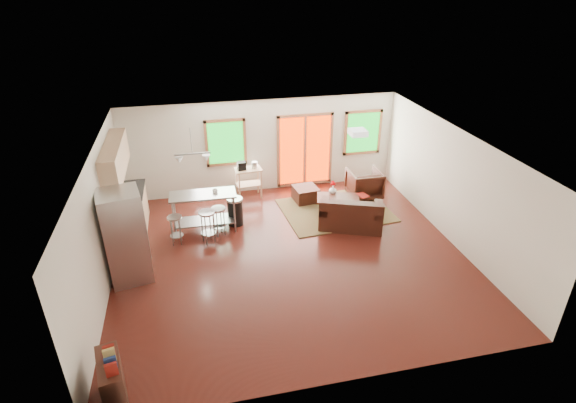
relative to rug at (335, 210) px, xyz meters
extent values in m
cube|color=#330F0C|center=(-1.61, -1.79, -0.02)|extent=(7.50, 7.00, 0.02)
cube|color=silver|center=(-1.61, -1.79, 2.60)|extent=(7.50, 7.00, 0.02)
cube|color=beige|center=(-1.61, 1.72, 1.29)|extent=(7.50, 0.02, 2.60)
cube|color=beige|center=(-5.37, -1.79, 1.29)|extent=(0.02, 7.00, 2.60)
cube|color=beige|center=(2.15, -1.79, 1.29)|extent=(0.02, 7.00, 2.60)
cube|color=beige|center=(-1.61, -5.30, 1.29)|extent=(7.50, 0.02, 2.60)
cube|color=#0C6114|center=(-2.61, 1.67, 1.49)|extent=(0.94, 0.02, 1.14)
cube|color=brown|center=(-2.61, 1.67, 2.10)|extent=(1.10, 0.05, 0.08)
cube|color=brown|center=(-2.61, 1.67, 0.88)|extent=(1.10, 0.05, 0.08)
cube|color=brown|center=(-3.12, 1.67, 1.49)|extent=(0.08, 0.05, 1.30)
cube|color=brown|center=(-2.10, 1.67, 1.49)|extent=(0.08, 0.05, 1.30)
cube|color=red|center=(-0.41, 1.67, 1.09)|extent=(1.44, 0.02, 1.94)
cube|color=brown|center=(-0.41, 1.67, 2.10)|extent=(1.60, 0.05, 0.08)
cube|color=brown|center=(-0.41, 1.67, 0.08)|extent=(1.60, 0.05, 0.08)
cube|color=brown|center=(-1.17, 1.67, 1.09)|extent=(0.08, 0.05, 2.10)
cube|color=brown|center=(0.35, 1.67, 1.09)|extent=(0.08, 0.05, 2.10)
cube|color=brown|center=(-0.41, 1.67, 1.09)|extent=(0.08, 0.05, 1.94)
cube|color=#0C6114|center=(1.29, 1.67, 1.49)|extent=(0.94, 0.02, 1.14)
cube|color=brown|center=(1.29, 1.67, 2.10)|extent=(1.10, 0.05, 0.08)
cube|color=brown|center=(1.29, 1.67, 0.88)|extent=(1.10, 0.05, 0.08)
cube|color=brown|center=(0.78, 1.67, 1.49)|extent=(0.08, 0.05, 1.30)
cube|color=brown|center=(1.80, 1.67, 1.49)|extent=(0.08, 0.05, 1.30)
cube|color=#405C37|center=(0.00, 0.00, 0.00)|extent=(2.86, 2.29, 0.03)
cube|color=black|center=(0.11, -0.83, 0.20)|extent=(1.72, 1.34, 0.42)
cube|color=black|center=(-0.01, -1.14, 0.60)|extent=(1.48, 0.74, 0.38)
cube|color=black|center=(-0.50, -0.60, 0.49)|extent=(0.50, 0.87, 0.16)
cube|color=black|center=(0.72, -1.07, 0.49)|extent=(0.50, 0.87, 0.16)
cube|color=black|center=(-0.18, -0.67, 0.47)|extent=(0.78, 0.74, 0.12)
cube|color=black|center=(0.44, -0.91, 0.47)|extent=(0.78, 0.74, 0.12)
cube|color=#331912|center=(0.02, -0.09, 0.39)|extent=(1.21, 0.91, 0.04)
cube|color=#331912|center=(-0.47, -0.20, 0.18)|extent=(0.08, 0.08, 0.39)
cube|color=#331912|center=(0.39, -0.45, 0.18)|extent=(0.08, 0.08, 0.39)
cube|color=#331912|center=(-0.34, 0.26, 0.18)|extent=(0.08, 0.08, 0.39)
cube|color=#331912|center=(0.52, 0.01, 0.18)|extent=(0.08, 0.08, 0.39)
imported|color=black|center=(1.01, 0.60, 0.43)|extent=(0.86, 0.80, 0.88)
cube|color=black|center=(-0.62, 0.71, 0.19)|extent=(0.68, 0.68, 0.41)
imported|color=silver|center=(-0.02, 0.22, 0.49)|extent=(0.22, 0.22, 0.20)
sphere|color=#CD0007|center=(0.01, 0.24, 0.65)|extent=(0.08, 0.08, 0.08)
sphere|color=#CD0007|center=(-0.06, 0.20, 0.67)|extent=(0.08, 0.08, 0.08)
sphere|color=#CD0007|center=(-0.02, 0.26, 0.70)|extent=(0.08, 0.08, 0.08)
imported|color=maroon|center=(0.58, -0.12, 0.54)|extent=(0.23, 0.08, 0.31)
cube|color=tan|center=(-5.06, -0.09, 0.44)|extent=(0.60, 2.20, 0.90)
cube|color=black|center=(-5.06, -0.09, 0.91)|extent=(0.64, 2.24, 0.04)
cube|color=tan|center=(-5.18, -0.09, 1.94)|extent=(0.36, 2.20, 0.70)
cylinder|color=#B7BABC|center=(-5.06, -0.59, 1.02)|extent=(0.12, 0.12, 0.18)
cube|color=black|center=(-5.06, 0.31, 1.03)|extent=(0.22, 0.18, 0.20)
cube|color=#B7BABC|center=(-4.96, -1.82, 0.95)|extent=(0.91, 0.89, 1.94)
cube|color=gray|center=(-4.59, -1.75, 0.95)|extent=(0.16, 0.70, 1.89)
cylinder|color=gray|center=(-4.52, -1.97, 1.12)|extent=(0.03, 0.03, 1.29)
cylinder|color=gray|center=(-4.61, -1.51, 1.12)|extent=(0.03, 0.03, 1.29)
cube|color=#B7BABC|center=(-3.37, -0.24, 0.94)|extent=(1.55, 0.65, 0.04)
cube|color=gray|center=(-3.37, -0.24, 0.24)|extent=(1.45, 0.57, 0.03)
cylinder|color=gray|center=(-4.07, -0.46, 0.45)|extent=(0.04, 0.04, 0.93)
cylinder|color=gray|center=(-2.68, -0.49, 0.45)|extent=(0.04, 0.04, 0.93)
cylinder|color=gray|center=(-4.06, 0.01, 0.45)|extent=(0.04, 0.04, 0.93)
cylinder|color=gray|center=(-2.67, -0.02, 0.45)|extent=(0.04, 0.04, 0.93)
imported|color=silver|center=(-3.08, -0.22, 1.00)|extent=(0.16, 0.14, 0.13)
cylinder|color=#B7BABC|center=(-4.05, -0.71, 0.67)|extent=(0.35, 0.35, 0.04)
cylinder|color=gray|center=(-3.95, -0.63, 0.32)|extent=(0.02, 0.02, 0.66)
cylinder|color=gray|center=(-4.13, -0.61, 0.32)|extent=(0.02, 0.02, 0.66)
cylinder|color=gray|center=(-4.14, -0.79, 0.32)|extent=(0.02, 0.02, 0.66)
cylinder|color=gray|center=(-3.96, -0.80, 0.32)|extent=(0.02, 0.02, 0.66)
cylinder|color=gray|center=(-4.05, -0.71, 0.20)|extent=(0.32, 0.32, 0.01)
cylinder|color=#B7BABC|center=(-3.33, -0.80, 0.76)|extent=(0.48, 0.48, 0.04)
cylinder|color=gray|center=(-3.27, -0.67, 0.36)|extent=(0.03, 0.03, 0.75)
cylinder|color=gray|center=(-3.46, -0.74, 0.36)|extent=(0.03, 0.03, 0.75)
cylinder|color=gray|center=(-3.39, -0.93, 0.36)|extent=(0.03, 0.03, 0.75)
cylinder|color=gray|center=(-3.20, -0.86, 0.36)|extent=(0.03, 0.03, 0.75)
cylinder|color=gray|center=(-3.33, -0.80, 0.23)|extent=(0.44, 0.44, 0.02)
cylinder|color=#B7BABC|center=(-3.06, -0.53, 0.68)|extent=(0.43, 0.43, 0.04)
cylinder|color=gray|center=(-3.00, -0.41, 0.32)|extent=(0.03, 0.03, 0.67)
cylinder|color=gray|center=(-3.17, -0.48, 0.32)|extent=(0.03, 0.03, 0.67)
cylinder|color=gray|center=(-3.11, -0.65, 0.32)|extent=(0.03, 0.03, 0.67)
cylinder|color=gray|center=(-2.94, -0.59, 0.32)|extent=(0.03, 0.03, 0.67)
cylinder|color=gray|center=(-3.06, -0.53, 0.20)|extent=(0.39, 0.39, 0.01)
cylinder|color=black|center=(-2.63, -0.11, 0.32)|extent=(0.41, 0.41, 0.66)
cylinder|color=#B7BABC|center=(-2.63, -0.11, 0.67)|extent=(0.43, 0.43, 0.06)
cube|color=tan|center=(-2.08, 1.30, 0.82)|extent=(0.73, 0.50, 0.04)
cube|color=tan|center=(-2.08, 1.30, 0.39)|extent=(0.69, 0.47, 0.03)
cube|color=tan|center=(-2.37, 1.09, 0.41)|extent=(0.04, 0.04, 0.84)
cube|color=tan|center=(-1.77, 1.14, 0.41)|extent=(0.04, 0.04, 0.84)
cube|color=tan|center=(-2.40, 1.45, 0.41)|extent=(0.04, 0.04, 0.84)
cube|color=tan|center=(-1.80, 1.50, 0.41)|extent=(0.04, 0.04, 0.84)
cube|color=black|center=(-2.26, 1.28, 0.95)|extent=(0.24, 0.22, 0.22)
cylinder|color=#B7BABC|center=(-1.90, 1.31, 0.93)|extent=(0.17, 0.17, 0.18)
cube|color=#331912|center=(-4.96, -4.82, 0.34)|extent=(0.47, 0.85, 0.71)
cube|color=maroon|center=(-4.86, -5.08, 0.81)|extent=(0.17, 0.08, 0.21)
cube|color=navy|center=(-4.89, -4.95, 0.80)|extent=(0.17, 0.08, 0.20)
cube|color=tan|center=(-4.91, -4.81, 0.82)|extent=(0.17, 0.08, 0.23)
cube|color=maroon|center=(-4.94, -4.68, 0.79)|extent=(0.17, 0.08, 0.18)
cube|color=white|center=(-0.01, -1.19, 2.52)|extent=(0.35, 0.35, 0.12)
cylinder|color=gray|center=(-3.51, -0.29, 2.29)|extent=(0.02, 0.02, 0.60)
cube|color=gray|center=(-3.51, -0.29, 1.99)|extent=(0.80, 0.04, 0.03)
cone|color=#B7BABC|center=(-3.81, -0.29, 1.87)|extent=(0.18, 0.18, 0.14)
cone|color=#B7BABC|center=(-3.21, -0.29, 1.87)|extent=(0.18, 0.18, 0.14)
camera|label=1|loc=(-3.49, -9.83, 5.59)|focal=28.00mm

